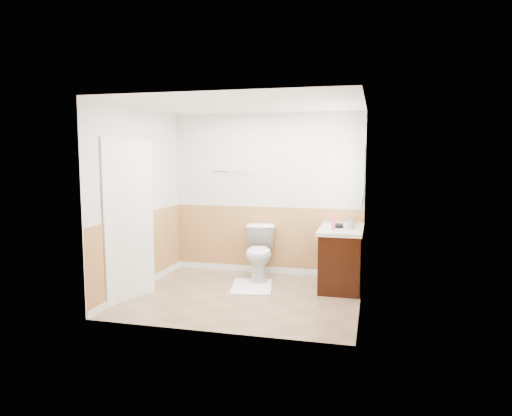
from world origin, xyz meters
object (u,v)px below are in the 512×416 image
(vanity_cabinet, at_px, (342,259))
(bath_mat, at_px, (252,287))
(soap_dispenser, at_px, (351,222))
(toilet, at_px, (259,253))
(lotion_bottle, at_px, (334,222))

(vanity_cabinet, bearing_deg, bath_mat, -163.49)
(vanity_cabinet, distance_m, soap_dispenser, 0.57)
(toilet, height_order, bath_mat, toilet)
(toilet, height_order, vanity_cabinet, vanity_cabinet)
(toilet, bearing_deg, lotion_bottle, -28.90)
(bath_mat, relative_size, vanity_cabinet, 0.73)
(lotion_bottle, xyz_separation_m, soap_dispenser, (0.22, 0.15, -0.02))
(toilet, distance_m, vanity_cabinet, 1.22)
(bath_mat, relative_size, lotion_bottle, 3.64)
(toilet, relative_size, vanity_cabinet, 0.72)
(bath_mat, xyz_separation_m, soap_dispenser, (1.34, 0.24, 0.93))
(soap_dispenser, bearing_deg, bath_mat, -169.82)
(vanity_cabinet, distance_m, lotion_bottle, 0.63)
(toilet, bearing_deg, bath_mat, -100.71)
(toilet, height_order, lotion_bottle, lotion_bottle)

